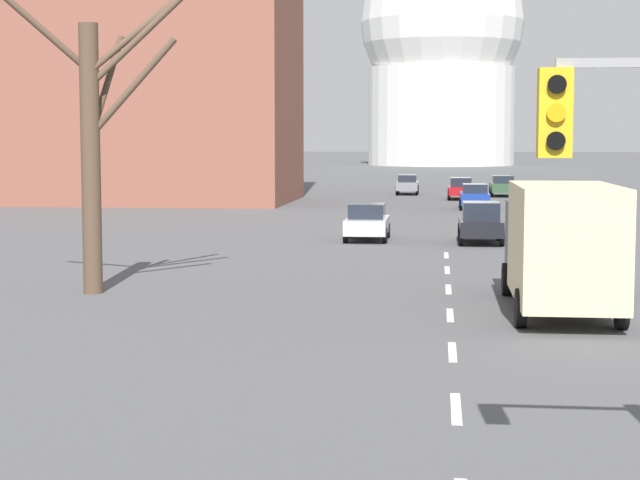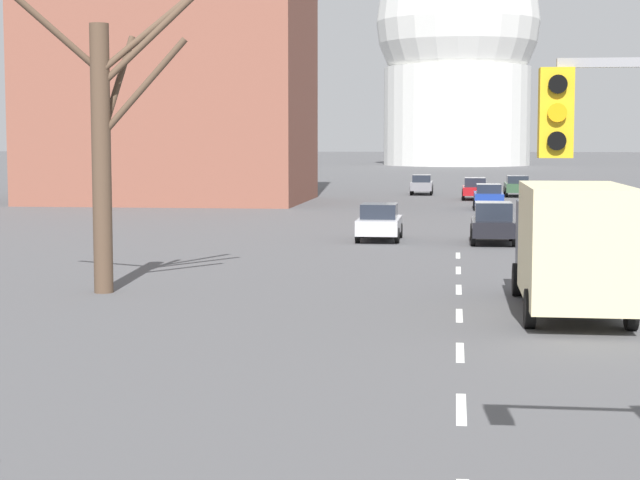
{
  "view_description": "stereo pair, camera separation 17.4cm",
  "coord_description": "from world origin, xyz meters",
  "px_view_note": "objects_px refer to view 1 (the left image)",
  "views": [
    {
      "loc": [
        -0.31,
        -4.99,
        4.16
      ],
      "look_at": [
        -1.56,
        6.28,
        3.11
      ],
      "focal_mm": 60.0,
      "sensor_mm": 36.0,
      "label": 1
    },
    {
      "loc": [
        -0.14,
        -4.97,
        4.16
      ],
      "look_at": [
        -1.56,
        6.28,
        3.11
      ],
      "focal_mm": 60.0,
      "sensor_mm": 36.0,
      "label": 2
    }
  ],
  "objects_px": {
    "sedan_mid_centre": "(475,196)",
    "sedan_distant_centre": "(461,188)",
    "sedan_far_left": "(503,185)",
    "delivery_truck": "(561,243)",
    "sedan_near_right": "(481,222)",
    "sedan_near_left": "(407,184)",
    "sedan_far_right": "(367,222)"
  },
  "relations": [
    {
      "from": "sedan_near_right",
      "to": "sedan_distant_centre",
      "type": "xyz_separation_m",
      "value": [
        -0.15,
        32.74,
        -0.05
      ]
    },
    {
      "from": "sedan_near_left",
      "to": "sedan_distant_centre",
      "type": "relative_size",
      "value": 1.05
    },
    {
      "from": "sedan_near_right",
      "to": "sedan_far_right",
      "type": "height_order",
      "value": "sedan_near_right"
    },
    {
      "from": "sedan_near_right",
      "to": "sedan_distant_centre",
      "type": "bearing_deg",
      "value": 90.27
    },
    {
      "from": "sedan_far_right",
      "to": "sedan_distant_centre",
      "type": "height_order",
      "value": "sedan_distant_centre"
    },
    {
      "from": "sedan_near_right",
      "to": "sedan_far_left",
      "type": "xyz_separation_m",
      "value": [
        3.07,
        37.54,
        -0.03
      ]
    },
    {
      "from": "sedan_mid_centre",
      "to": "sedan_far_left",
      "type": "height_order",
      "value": "sedan_far_left"
    },
    {
      "from": "sedan_near_left",
      "to": "sedan_far_right",
      "type": "relative_size",
      "value": 1.13
    },
    {
      "from": "sedan_far_right",
      "to": "delivery_truck",
      "type": "xyz_separation_m",
      "value": [
        5.91,
        -18.33,
        0.92
      ]
    },
    {
      "from": "sedan_far_left",
      "to": "delivery_truck",
      "type": "xyz_separation_m",
      "value": [
        -1.84,
        -55.09,
        0.88
      ]
    },
    {
      "from": "sedan_mid_centre",
      "to": "delivery_truck",
      "type": "xyz_separation_m",
      "value": [
        0.76,
        -39.54,
        0.91
      ]
    },
    {
      "from": "sedan_mid_centre",
      "to": "sedan_far_right",
      "type": "xyz_separation_m",
      "value": [
        -5.15,
        -21.21,
        -0.01
      ]
    },
    {
      "from": "sedan_near_right",
      "to": "sedan_mid_centre",
      "type": "distance_m",
      "value": 22.0
    },
    {
      "from": "sedan_far_right",
      "to": "sedan_distant_centre",
      "type": "bearing_deg",
      "value": 81.95
    },
    {
      "from": "sedan_near_left",
      "to": "sedan_distant_centre",
      "type": "xyz_separation_m",
      "value": [
        3.96,
        -6.81,
        0.0
      ]
    },
    {
      "from": "sedan_near_left",
      "to": "sedan_far_right",
      "type": "xyz_separation_m",
      "value": [
        -0.56,
        -38.77,
        -0.02
      ]
    },
    {
      "from": "sedan_mid_centre",
      "to": "sedan_distant_centre",
      "type": "relative_size",
      "value": 1.03
    },
    {
      "from": "sedan_near_left",
      "to": "sedan_distant_centre",
      "type": "bearing_deg",
      "value": -59.8
    },
    {
      "from": "sedan_distant_centre",
      "to": "delivery_truck",
      "type": "height_order",
      "value": "delivery_truck"
    },
    {
      "from": "sedan_far_left",
      "to": "sedan_mid_centre",
      "type": "bearing_deg",
      "value": -99.47
    },
    {
      "from": "sedan_near_right",
      "to": "delivery_truck",
      "type": "height_order",
      "value": "delivery_truck"
    },
    {
      "from": "sedan_mid_centre",
      "to": "delivery_truck",
      "type": "bearing_deg",
      "value": -88.9
    },
    {
      "from": "sedan_far_right",
      "to": "delivery_truck",
      "type": "relative_size",
      "value": 0.54
    },
    {
      "from": "sedan_near_right",
      "to": "sedan_far_right",
      "type": "distance_m",
      "value": 4.74
    },
    {
      "from": "sedan_far_left",
      "to": "sedan_far_right",
      "type": "relative_size",
      "value": 1.15
    },
    {
      "from": "sedan_near_right",
      "to": "delivery_truck",
      "type": "relative_size",
      "value": 0.53
    },
    {
      "from": "sedan_far_left",
      "to": "sedan_near_left",
      "type": "bearing_deg",
      "value": 164.37
    },
    {
      "from": "sedan_mid_centre",
      "to": "sedan_distant_centre",
      "type": "bearing_deg",
      "value": 93.36
    },
    {
      "from": "sedan_near_left",
      "to": "sedan_distant_centre",
      "type": "height_order",
      "value": "sedan_distant_centre"
    },
    {
      "from": "sedan_near_right",
      "to": "sedan_distant_centre",
      "type": "distance_m",
      "value": 32.74
    },
    {
      "from": "sedan_near_right",
      "to": "delivery_truck",
      "type": "bearing_deg",
      "value": -85.97
    },
    {
      "from": "sedan_mid_centre",
      "to": "sedan_far_left",
      "type": "distance_m",
      "value": 15.76
    }
  ]
}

